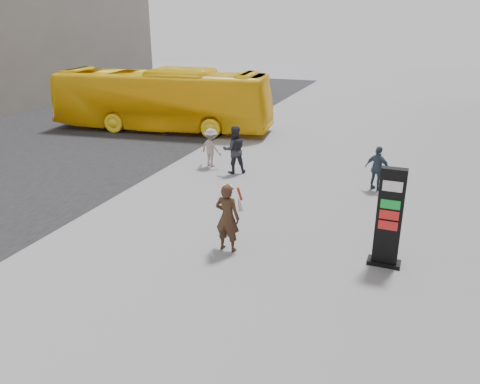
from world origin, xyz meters
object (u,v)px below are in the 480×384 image
(pedestrian_b, at_px, (211,148))
(pedestrian_c, at_px, (378,169))
(bus, at_px, (162,100))
(pedestrian_a, at_px, (234,150))
(info_pylon, at_px, (389,218))
(woman, at_px, (228,217))

(pedestrian_b, distance_m, pedestrian_c, 6.26)
(bus, relative_size, pedestrian_b, 7.52)
(pedestrian_a, distance_m, pedestrian_b, 1.23)
(info_pylon, relative_size, woman, 1.36)
(pedestrian_b, bearing_deg, info_pylon, 160.93)
(info_pylon, xyz_separation_m, pedestrian_c, (-0.65, 5.17, -0.42))
(bus, height_order, pedestrian_b, bus)
(pedestrian_a, bearing_deg, pedestrian_c, 148.37)
(bus, xyz_separation_m, pedestrian_a, (6.03, -5.44, -0.67))
(bus, xyz_separation_m, pedestrian_c, (11.13, -5.55, -0.80))
(woman, distance_m, pedestrian_b, 7.08)
(bus, bearing_deg, pedestrian_c, -123.06)
(bus, height_order, pedestrian_c, bus)
(info_pylon, relative_size, bus, 0.21)
(info_pylon, bearing_deg, bus, 139.62)
(woman, relative_size, pedestrian_a, 0.98)
(info_pylon, height_order, woman, info_pylon)
(woman, bearing_deg, pedestrian_b, -58.12)
(bus, distance_m, pedestrian_c, 12.46)
(bus, bearing_deg, woman, -150.91)
(pedestrian_b, bearing_deg, woman, 137.63)
(pedestrian_b, bearing_deg, pedestrian_a, 178.54)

